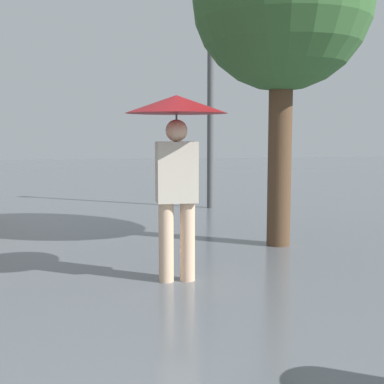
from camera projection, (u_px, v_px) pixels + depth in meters
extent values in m
cylinder|color=beige|center=(166.00, 242.00, 5.40)|extent=(0.15, 0.15, 0.81)
cylinder|color=beige|center=(188.00, 241.00, 5.44)|extent=(0.15, 0.15, 0.81)
cube|color=beige|center=(177.00, 172.00, 5.34)|extent=(0.41, 0.24, 0.61)
sphere|color=beige|center=(177.00, 131.00, 5.30)|extent=(0.22, 0.22, 0.22)
cylinder|color=#515456|center=(177.00, 146.00, 5.32)|extent=(0.02, 0.02, 0.65)
cone|color=maroon|center=(176.00, 104.00, 5.27)|extent=(1.02, 1.02, 0.18)
cylinder|color=brown|center=(280.00, 150.00, 7.07)|extent=(0.31, 0.31, 2.57)
sphere|color=#386633|center=(283.00, 0.00, 6.85)|extent=(2.32, 2.32, 2.32)
cylinder|color=#515456|center=(211.00, 115.00, 10.55)|extent=(0.14, 0.14, 3.69)
sphere|color=beige|center=(211.00, 15.00, 10.33)|extent=(0.27, 0.27, 0.27)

